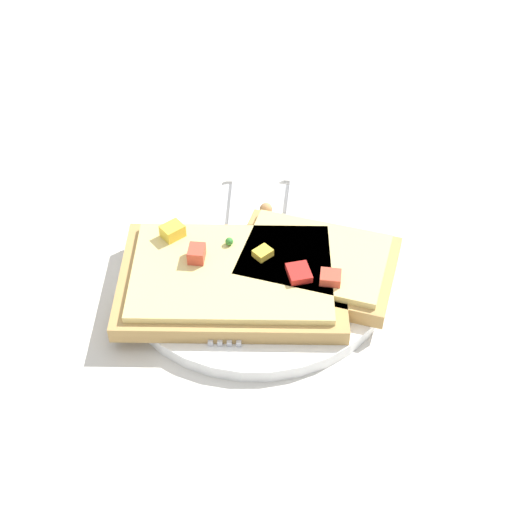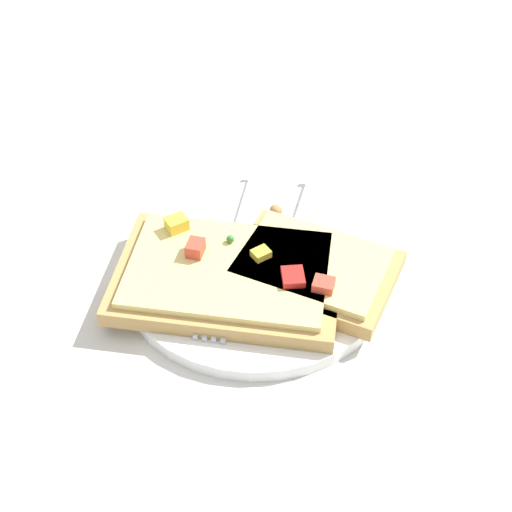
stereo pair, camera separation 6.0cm
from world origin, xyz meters
TOP-DOWN VIEW (x-y plane):
  - ground_plane at (0.00, 0.00)m, footprint 4.00×4.00m
  - plate at (0.00, 0.00)m, footprint 0.23×0.23m
  - fork at (0.01, -0.02)m, footprint 0.13×0.21m
  - knife at (-0.05, -0.02)m, footprint 0.14×0.19m
  - pizza_slice_main at (0.03, 0.01)m, footprint 0.22×0.20m
  - pizza_slice_corner at (-0.04, 0.03)m, footprint 0.16×0.16m
  - crumb_scatter at (-0.03, -0.04)m, footprint 0.03×0.06m

SIDE VIEW (x-z plane):
  - ground_plane at x=0.00m, z-range 0.00..0.00m
  - plate at x=0.00m, z-range 0.00..0.01m
  - knife at x=-0.05m, z-range 0.01..0.02m
  - fork at x=0.01m, z-range 0.01..0.02m
  - crumb_scatter at x=-0.03m, z-range 0.01..0.02m
  - pizza_slice_main at x=0.03m, z-range 0.01..0.04m
  - pizza_slice_corner at x=-0.04m, z-range 0.01..0.04m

